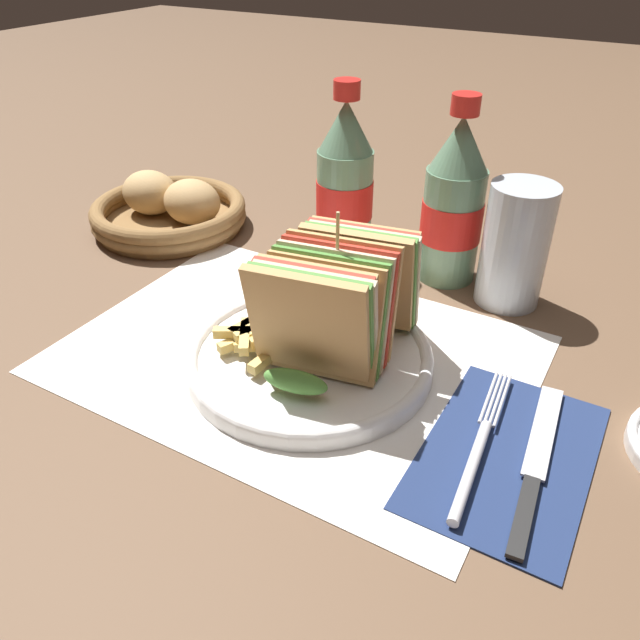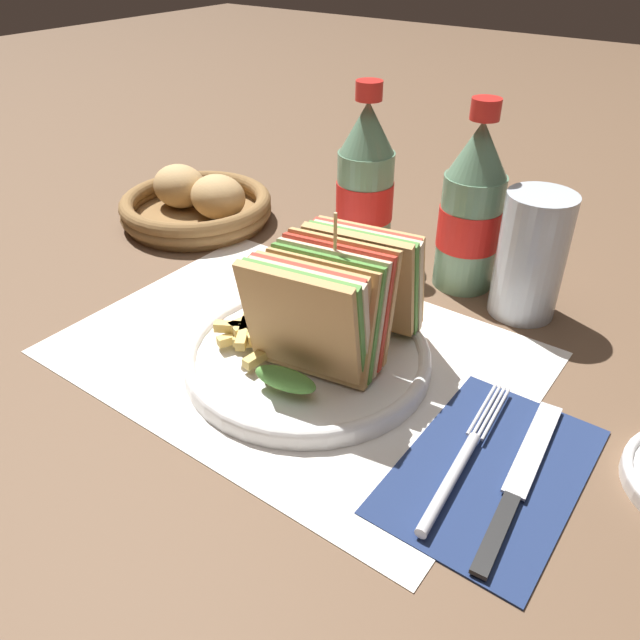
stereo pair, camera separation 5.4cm
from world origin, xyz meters
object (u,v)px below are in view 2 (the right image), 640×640
at_px(glass_near, 529,263).
at_px(plate_main, 307,356).
at_px(coke_bottle_far, 471,211).
at_px(club_sandwich, 334,302).
at_px(bread_basket, 197,204).
at_px(fork, 459,465).
at_px(knife, 519,481).
at_px(coke_bottle_near, 365,185).

bearing_deg(glass_near, plate_main, -121.11).
distance_m(plate_main, coke_bottle_far, 0.25).
relative_size(plate_main, club_sandwich, 1.28).
distance_m(club_sandwich, bread_basket, 0.38).
relative_size(fork, knife, 0.95).
height_order(fork, knife, fork).
bearing_deg(coke_bottle_far, club_sandwich, -98.05).
distance_m(fork, bread_basket, 0.54).
distance_m(knife, coke_bottle_far, 0.32).
relative_size(knife, bread_basket, 0.93).
relative_size(club_sandwich, coke_bottle_far, 0.87).
xyz_separation_m(plate_main, club_sandwich, (0.02, 0.01, 0.06)).
height_order(knife, coke_bottle_far, coke_bottle_far).
bearing_deg(bread_basket, coke_bottle_far, 8.78).
height_order(plate_main, fork, plate_main).
bearing_deg(coke_bottle_near, plate_main, -69.51).
height_order(club_sandwich, knife, club_sandwich).
distance_m(club_sandwich, fork, 0.18).
bearing_deg(fork, knife, 14.48).
xyz_separation_m(fork, knife, (0.04, 0.02, -0.00)).
height_order(plate_main, club_sandwich, club_sandwich).
height_order(club_sandwich, bread_basket, club_sandwich).
distance_m(coke_bottle_near, glass_near, 0.21).
height_order(plate_main, knife, plate_main).
xyz_separation_m(club_sandwich, glass_near, (0.11, 0.20, -0.01)).
distance_m(knife, bread_basket, 0.57).
distance_m(coke_bottle_far, glass_near, 0.09).
xyz_separation_m(fork, glass_near, (-0.05, 0.25, 0.05)).
xyz_separation_m(fork, bread_basket, (-0.50, 0.21, 0.02)).
xyz_separation_m(knife, coke_bottle_far, (-0.17, 0.26, 0.08)).
relative_size(plate_main, glass_near, 1.74).
bearing_deg(plate_main, glass_near, 58.89).
xyz_separation_m(plate_main, glass_near, (0.13, 0.21, 0.05)).
bearing_deg(coke_bottle_near, coke_bottle_far, 1.81).
bearing_deg(club_sandwich, plate_main, -142.69).
bearing_deg(club_sandwich, bread_basket, 155.13).
xyz_separation_m(club_sandwich, coke_bottle_far, (0.03, 0.21, 0.02)).
xyz_separation_m(fork, coke_bottle_far, (-0.13, 0.27, 0.08)).
relative_size(club_sandwich, fork, 1.00).
bearing_deg(glass_near, fork, -79.09).
relative_size(plate_main, coke_bottle_near, 1.11).
distance_m(glass_near, bread_basket, 0.45).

